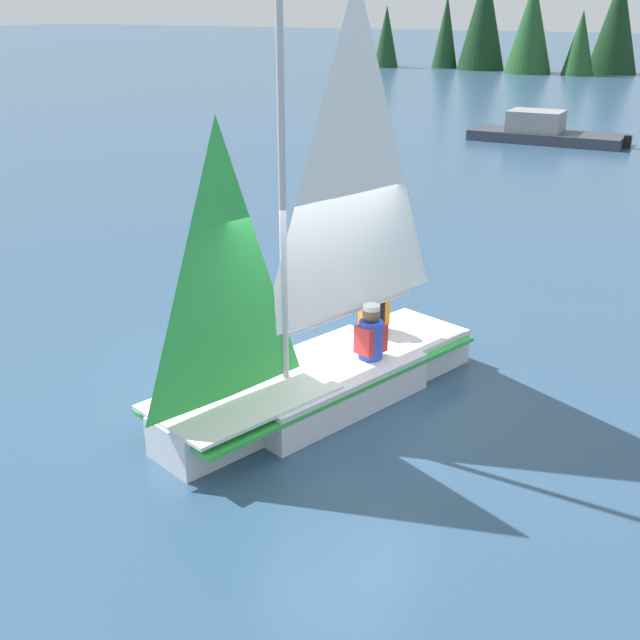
# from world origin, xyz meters

# --- Properties ---
(ground_plane) EXTENTS (260.00, 260.00, 0.00)m
(ground_plane) POSITION_xyz_m (0.00, 0.00, 0.00)
(ground_plane) COLOR #2D4C6B
(sailboat_main) EXTENTS (2.69, 4.62, 5.01)m
(sailboat_main) POSITION_xyz_m (-0.01, -0.03, 0.70)
(sailboat_main) COLOR silver
(sailboat_main) RESTS_ON ground_plane
(sailor_helm) EXTENTS (0.38, 0.40, 1.16)m
(sailor_helm) POSITION_xyz_m (-0.44, -0.51, 0.63)
(sailor_helm) COLOR black
(sailor_helm) RESTS_ON ground_plane
(sailor_crew) EXTENTS (0.38, 0.40, 1.16)m
(sailor_crew) POSITION_xyz_m (-0.13, -1.31, 0.62)
(sailor_crew) COLOR black
(sailor_crew) RESTS_ON ground_plane
(motorboat_distant) EXTENTS (5.41, 1.77, 1.05)m
(motorboat_distant) POSITION_xyz_m (2.16, -20.84, 0.36)
(motorboat_distant) COLOR #333842
(motorboat_distant) RESTS_ON ground_plane
(treeline_shore) EXTENTS (21.66, 5.44, 6.98)m
(treeline_shore) POSITION_xyz_m (11.52, -50.46, 3.03)
(treeline_shore) COLOR #143319
(treeline_shore) RESTS_ON ground_plane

